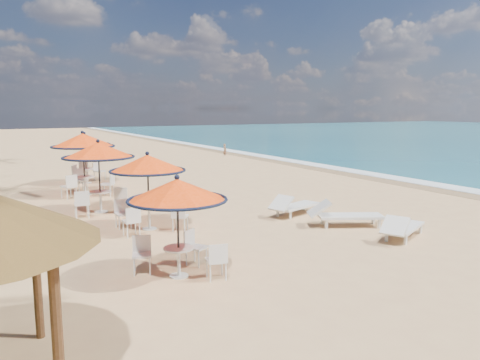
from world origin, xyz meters
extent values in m
plane|color=tan|center=(0.00, 0.00, 0.00)|extent=(160.00, 160.00, 0.00)
cube|color=white|center=(9.30, 10.00, 0.00)|extent=(1.20, 140.00, 0.04)
cube|color=olive|center=(8.40, 10.00, 0.00)|extent=(1.40, 140.00, 0.02)
cylinder|color=black|center=(-5.46, -0.17, 1.04)|extent=(0.05, 0.05, 2.08)
cone|color=#FC4B15|center=(-5.46, -0.17, 1.85)|extent=(2.08, 2.08, 0.45)
torus|color=black|center=(-5.46, -0.17, 1.64)|extent=(2.08, 2.08, 0.06)
sphere|color=black|center=(-5.46, -0.17, 2.11)|extent=(0.11, 0.11, 0.11)
cylinder|color=silver|center=(-5.46, -0.17, 0.61)|extent=(0.63, 0.63, 0.04)
cylinder|color=silver|center=(-5.46, -0.17, 0.32)|extent=(0.07, 0.07, 0.63)
cylinder|color=black|center=(-4.75, 3.89, 1.09)|extent=(0.05, 0.05, 2.19)
cone|color=#FC4B15|center=(-4.75, 3.89, 1.95)|extent=(2.19, 2.19, 0.48)
torus|color=black|center=(-4.75, 3.89, 1.73)|extent=(2.19, 2.19, 0.07)
sphere|color=black|center=(-4.75, 3.89, 2.23)|extent=(0.11, 0.11, 0.11)
cylinder|color=silver|center=(-4.75, 3.89, 0.65)|extent=(0.67, 0.67, 0.04)
cylinder|color=silver|center=(-4.75, 3.89, 0.33)|extent=(0.08, 0.08, 0.67)
cylinder|color=black|center=(-5.46, 6.88, 1.19)|extent=(0.05, 0.05, 2.38)
cone|color=#FC4B15|center=(-5.46, 6.88, 2.12)|extent=(2.38, 2.38, 0.52)
torus|color=black|center=(-5.46, 6.88, 1.89)|extent=(2.38, 2.38, 0.07)
sphere|color=black|center=(-5.46, 6.88, 2.42)|extent=(0.12, 0.12, 0.12)
cylinder|color=silver|center=(-5.46, 6.88, 0.70)|extent=(0.73, 0.73, 0.04)
cylinder|color=silver|center=(-5.46, 6.88, 0.36)|extent=(0.08, 0.08, 0.73)
cylinder|color=black|center=(-5.26, 10.51, 1.25)|extent=(0.05, 0.05, 2.51)
cone|color=#FC4B15|center=(-5.26, 10.51, 2.23)|extent=(2.51, 2.51, 0.54)
torus|color=black|center=(-5.26, 10.51, 1.98)|extent=(2.51, 2.51, 0.08)
sphere|color=black|center=(-5.26, 10.51, 2.55)|extent=(0.13, 0.13, 0.13)
cylinder|color=silver|center=(-5.26, 10.51, 0.74)|extent=(0.76, 0.76, 0.04)
cylinder|color=silver|center=(-5.26, 10.51, 0.38)|extent=(0.09, 0.09, 0.76)
cylinder|color=black|center=(-4.59, 13.57, 1.16)|extent=(0.05, 0.05, 2.32)
cone|color=#FC4B15|center=(-4.59, 13.57, 2.07)|extent=(2.32, 2.32, 0.51)
torus|color=black|center=(-4.59, 13.57, 1.84)|extent=(2.33, 2.33, 0.07)
sphere|color=black|center=(-4.59, 13.57, 2.37)|extent=(0.12, 0.12, 0.12)
cylinder|color=silver|center=(-4.59, 13.57, 0.69)|extent=(0.71, 0.71, 0.04)
cylinder|color=silver|center=(-4.59, 13.57, 0.35)|extent=(0.08, 0.08, 0.71)
cube|color=silver|center=(1.06, -0.36, 0.28)|extent=(1.81, 1.28, 0.07)
cube|color=silver|center=(0.29, -0.72, 0.50)|extent=(0.78, 0.80, 0.42)
cube|color=silver|center=(1.06, -0.36, 0.12)|extent=(0.06, 0.06, 0.24)
cube|color=silver|center=(0.61, 1.27, 0.31)|extent=(2.01, 1.48, 0.08)
cube|color=silver|center=(-0.23, 1.71, 0.56)|extent=(0.88, 0.91, 0.47)
cube|color=silver|center=(0.61, 1.27, 0.13)|extent=(0.07, 0.07, 0.27)
cube|color=silver|center=(0.18, 3.36, 0.29)|extent=(1.86, 1.13, 0.07)
cube|color=silver|center=(-0.66, 3.09, 0.52)|extent=(0.75, 0.78, 0.43)
cube|color=silver|center=(0.18, 3.36, 0.12)|extent=(0.06, 0.06, 0.25)
cylinder|color=brown|center=(-8.32, -1.59, 0.98)|extent=(0.13, 0.13, 1.96)
cylinder|color=brown|center=(-8.32, -3.65, 0.98)|extent=(0.13, 0.13, 1.96)
imported|color=#895F45|center=(7.02, 21.77, 0.48)|extent=(0.26, 0.37, 0.96)
camera|label=1|loc=(-8.94, -9.01, 3.49)|focal=35.00mm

